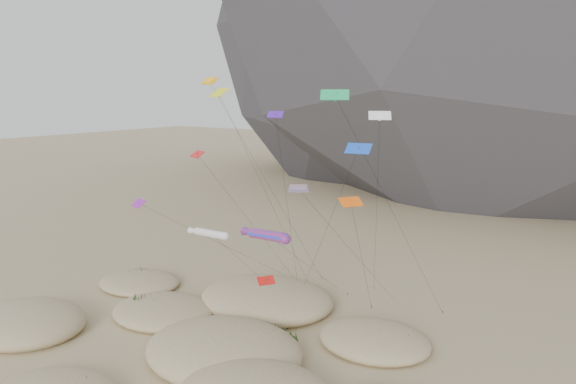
# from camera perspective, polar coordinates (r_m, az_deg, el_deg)

# --- Properties ---
(ground) EXTENTS (500.00, 500.00, 0.00)m
(ground) POSITION_cam_1_polar(r_m,az_deg,el_deg) (55.69, -9.89, -16.64)
(ground) COLOR #CCB789
(ground) RESTS_ON ground
(dunes) EXTENTS (50.54, 38.76, 4.01)m
(dunes) POSITION_cam_1_polar(r_m,az_deg,el_deg) (58.49, -8.25, -14.39)
(dunes) COLOR #CCB789
(dunes) RESTS_ON ground
(dune_grass) EXTENTS (41.43, 28.94, 1.51)m
(dune_grass) POSITION_cam_1_polar(r_m,az_deg,el_deg) (58.72, -8.49, -14.20)
(dune_grass) COLOR black
(dune_grass) RESTS_ON ground
(kite_stakes) EXTENTS (22.34, 8.16, 0.30)m
(kite_stakes) POSITION_cam_1_polar(r_m,az_deg,el_deg) (71.43, 4.93, -10.16)
(kite_stakes) COLOR #3F2D1E
(kite_stakes) RESTS_ON ground
(rainbow_tube_kite) EXTENTS (7.54, 17.46, 11.44)m
(rainbow_tube_kite) POSITION_cam_1_polar(r_m,az_deg,el_deg) (57.17, -2.22, -4.41)
(rainbow_tube_kite) COLOR red
(rainbow_tube_kite) RESTS_ON ground
(white_tube_kite) EXTENTS (6.27, 15.03, 11.33)m
(white_tube_kite) POSITION_cam_1_polar(r_m,az_deg,el_deg) (57.90, -8.03, -4.19)
(white_tube_kite) COLOR silver
(white_tube_kite) RESTS_ON ground
(orange_parafoil) EXTENTS (7.77, 15.14, 26.53)m
(orange_parafoil) POSITION_cam_1_polar(r_m,az_deg,el_deg) (64.48, -7.77, 10.72)
(orange_parafoil) COLOR #FFB60D
(orange_parafoil) RESTS_ON ground
(multi_parafoil) EXTENTS (4.51, 17.05, 16.16)m
(multi_parafoil) POSITION_cam_1_polar(r_m,az_deg,el_deg) (54.10, 1.29, 0.10)
(multi_parafoil) COLOR #E15417
(multi_parafoil) RESTS_ON ground
(delta_kites) EXTENTS (31.21, 21.20, 25.27)m
(delta_kites) POSITION_cam_1_polar(r_m,az_deg,el_deg) (57.04, -0.74, 3.97)
(delta_kites) COLOR white
(delta_kites) RESTS_ON ground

